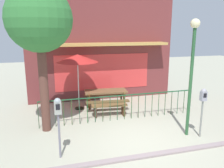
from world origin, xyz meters
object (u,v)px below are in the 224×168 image
(patio_bench, at_px, (109,108))
(street_tree, at_px, (39,21))
(picnic_table_left, at_px, (106,94))
(parking_meter_far, at_px, (203,100))
(street_lamp, at_px, (192,61))
(parking_meter_near, at_px, (58,112))
(patio_umbrella, at_px, (78,59))

(patio_bench, bearing_deg, street_tree, -164.06)
(picnic_table_left, relative_size, parking_meter_far, 1.22)
(patio_bench, height_order, street_lamp, street_lamp)
(patio_bench, distance_m, parking_meter_far, 3.52)
(street_tree, xyz_separation_m, street_lamp, (4.38, -1.59, -1.18))
(picnic_table_left, xyz_separation_m, parking_meter_near, (-2.16, -3.60, 0.66))
(patio_umbrella, relative_size, street_tree, 0.50)
(patio_bench, bearing_deg, patio_umbrella, 130.99)
(picnic_table_left, bearing_deg, street_lamp, -60.46)
(patio_umbrella, height_order, street_lamp, street_lamp)
(patio_bench, relative_size, street_lamp, 0.39)
(picnic_table_left, distance_m, patio_bench, 1.07)
(parking_meter_far, bearing_deg, patio_bench, 132.81)
(patio_umbrella, height_order, parking_meter_far, patio_umbrella)
(parking_meter_far, bearing_deg, street_lamp, 144.36)
(patio_bench, relative_size, parking_meter_near, 0.87)
(street_tree, bearing_deg, patio_bench, 15.94)
(street_lamp, bearing_deg, patio_umbrella, 131.18)
(patio_umbrella, relative_size, street_lamp, 0.65)
(street_tree, bearing_deg, parking_meter_near, -79.56)
(patio_bench, bearing_deg, picnic_table_left, 83.43)
(parking_meter_near, xyz_separation_m, parking_meter_far, (4.36, 0.07, -0.05))
(patio_umbrella, bearing_deg, parking_meter_near, -105.02)
(picnic_table_left, distance_m, street_tree, 4.25)
(patio_umbrella, xyz_separation_m, parking_meter_far, (3.35, -3.69, -0.95))
(street_lamp, bearing_deg, parking_meter_far, -35.64)
(patio_umbrella, bearing_deg, street_lamp, -48.82)
(parking_meter_near, bearing_deg, street_lamp, 4.28)
(parking_meter_near, height_order, street_lamp, street_lamp)
(picnic_table_left, bearing_deg, patio_bench, -96.57)
(patio_bench, bearing_deg, street_lamp, -48.73)
(patio_bench, height_order, parking_meter_near, parking_meter_near)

